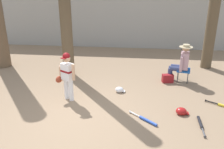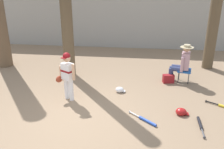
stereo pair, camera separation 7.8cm
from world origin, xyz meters
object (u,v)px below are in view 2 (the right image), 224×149
(tree_near_player, at_px, (66,6))
(batting_helmet_red, at_px, (181,112))
(bat_black_composite, at_px, (200,124))
(young_ballplayer, at_px, (67,73))
(handbag_beside_stool, at_px, (168,79))
(folding_stool, at_px, (184,71))
(seated_spectator, at_px, (182,62))
(batting_helmet_white, at_px, (120,90))
(bat_blue_youth, at_px, (145,120))

(tree_near_player, bearing_deg, batting_helmet_red, -33.11)
(bat_black_composite, bearing_deg, tree_near_player, 144.74)
(bat_black_composite, bearing_deg, young_ballplayer, 164.72)
(handbag_beside_stool, bearing_deg, folding_stool, 15.23)
(tree_near_player, xyz_separation_m, seated_spectator, (3.63, -0.10, -1.63))
(young_ballplayer, distance_m, bat_black_composite, 3.44)
(tree_near_player, distance_m, batting_helmet_red, 4.58)
(folding_stool, xyz_separation_m, batting_helmet_white, (-1.92, -1.02, -0.29))
(folding_stool, xyz_separation_m, batting_helmet_red, (-0.35, -2.08, -0.29))
(handbag_beside_stool, relative_size, bat_blue_youth, 0.52)
(seated_spectator, distance_m, bat_black_composite, 2.61)
(tree_near_player, relative_size, batting_helmet_white, 18.21)
(handbag_beside_stool, bearing_deg, bat_black_composite, -78.58)
(bat_blue_youth, relative_size, bat_black_composite, 0.84)
(folding_stool, relative_size, bat_black_composite, 0.61)
(tree_near_player, height_order, handbag_beside_stool, tree_near_player)
(young_ballplayer, bearing_deg, batting_helmet_white, 24.88)
(bat_blue_youth, xyz_separation_m, bat_black_composite, (1.20, -0.03, -0.00))
(young_ballplayer, xyz_separation_m, seated_spectator, (3.15, 1.65, -0.10))
(young_ballplayer, bearing_deg, handbag_beside_stool, 28.42)
(tree_near_player, bearing_deg, handbag_beside_stool, -4.38)
(bat_blue_youth, bearing_deg, bat_black_composite, -1.34)
(batting_helmet_red, bearing_deg, young_ballplayer, 171.11)
(handbag_beside_stool, distance_m, batting_helmet_white, 1.69)
(tree_near_player, relative_size, young_ballplayer, 3.95)
(young_ballplayer, bearing_deg, bat_blue_youth, -22.74)
(folding_stool, bearing_deg, seated_spectator, 168.23)
(batting_helmet_red, bearing_deg, handbag_beside_stool, 93.78)
(tree_near_player, bearing_deg, folding_stool, -1.81)
(bat_blue_youth, bearing_deg, folding_stool, 64.32)
(tree_near_player, height_order, bat_black_composite, tree_near_player)
(tree_near_player, distance_m, young_ballplayer, 2.37)
(seated_spectator, bearing_deg, folding_stool, -11.77)
(bat_black_composite, bearing_deg, bat_blue_youth, 178.66)
(handbag_beside_stool, relative_size, bat_black_composite, 0.44)
(folding_stool, bearing_deg, batting_helmet_white, -152.19)
(tree_near_player, xyz_separation_m, handbag_beside_stool, (3.24, -0.25, -2.14))
(young_ballplayer, bearing_deg, bat_black_composite, -15.28)
(bat_black_composite, height_order, batting_helmet_red, batting_helmet_red)
(folding_stool, distance_m, seated_spectator, 0.29)
(handbag_beside_stool, bearing_deg, young_ballplayer, -151.58)
(batting_helmet_white, bearing_deg, bat_blue_youth, -63.67)
(batting_helmet_red, distance_m, batting_helmet_white, 1.90)
(batting_helmet_white, bearing_deg, handbag_beside_stool, 31.47)
(batting_helmet_red, bearing_deg, batting_helmet_white, 145.89)
(handbag_beside_stool, bearing_deg, batting_helmet_white, -148.53)
(young_ballplayer, height_order, bat_black_composite, young_ballplayer)
(tree_near_player, distance_m, bat_black_composite, 5.08)
(young_ballplayer, bearing_deg, batting_helmet_red, -8.89)
(bat_black_composite, relative_size, batting_helmet_white, 2.74)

